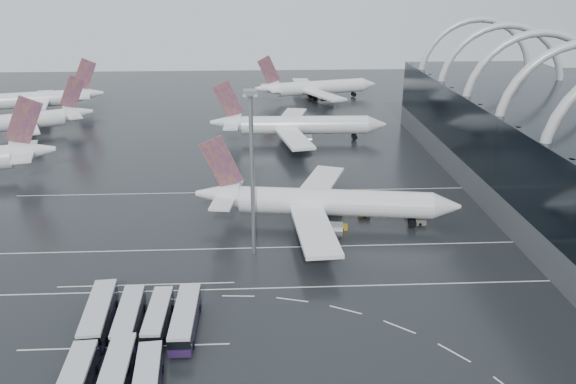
{
  "coord_description": "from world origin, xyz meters",
  "views": [
    {
      "loc": [
        -5.26,
        -78.93,
        46.49
      ],
      "look_at": [
        -0.25,
        21.58,
        7.0
      ],
      "focal_mm": 35.0,
      "sensor_mm": 36.0,
      "label": 1
    }
  ],
  "objects_px": {
    "airliner_gate_c": "(315,88)",
    "gse_cart_belly_c": "(342,227)",
    "jet_remote_mid": "(28,121)",
    "floodlight_mast": "(252,155)",
    "airliner_gate_b": "(295,126)",
    "bus_row_near_c": "(158,317)",
    "gse_cart_belly_a": "(364,214)",
    "bus_row_far_b": "(116,377)",
    "gse_cart_belly_e": "(363,192)",
    "bus_row_near_b": "(129,317)",
    "bus_row_near_a": "(99,315)",
    "jet_remote_far": "(43,99)",
    "gse_cart_belly_d": "(420,221)",
    "bus_row_far_c": "(147,384)",
    "airliner_main": "(322,203)",
    "gse_cart_belly_b": "(411,210)",
    "bus_row_near_d": "(185,318)"
  },
  "relations": [
    {
      "from": "gse_cart_belly_c",
      "to": "gse_cart_belly_d",
      "type": "relative_size",
      "value": 0.82
    },
    {
      "from": "bus_row_near_c",
      "to": "bus_row_far_b",
      "type": "relative_size",
      "value": 0.89
    },
    {
      "from": "bus_row_near_d",
      "to": "gse_cart_belly_a",
      "type": "xyz_separation_m",
      "value": [
        31.71,
        37.39,
        -1.2
      ]
    },
    {
      "from": "jet_remote_mid",
      "to": "floodlight_mast",
      "type": "relative_size",
      "value": 1.31
    },
    {
      "from": "gse_cart_belly_c",
      "to": "bus_row_near_c",
      "type": "bearing_deg",
      "value": -134.69
    },
    {
      "from": "jet_remote_far",
      "to": "gse_cart_belly_d",
      "type": "relative_size",
      "value": 17.79
    },
    {
      "from": "gse_cart_belly_b",
      "to": "gse_cart_belly_d",
      "type": "height_order",
      "value": "gse_cart_belly_b"
    },
    {
      "from": "jet_remote_far",
      "to": "bus_row_far_c",
      "type": "distance_m",
      "value": 159.58
    },
    {
      "from": "airliner_gate_b",
      "to": "gse_cart_belly_d",
      "type": "distance_m",
      "value": 64.17
    },
    {
      "from": "jet_remote_mid",
      "to": "gse_cart_belly_d",
      "type": "relative_size",
      "value": 15.97
    },
    {
      "from": "gse_cart_belly_c",
      "to": "bus_row_near_b",
      "type": "bearing_deg",
      "value": -138.25
    },
    {
      "from": "airliner_gate_b",
      "to": "gse_cart_belly_a",
      "type": "distance_m",
      "value": 57.34
    },
    {
      "from": "gse_cart_belly_d",
      "to": "jet_remote_mid",
      "type": "bearing_deg",
      "value": 145.2
    },
    {
      "from": "airliner_main",
      "to": "gse_cart_belly_d",
      "type": "xyz_separation_m",
      "value": [
        19.37,
        -1.51,
        -3.76
      ]
    },
    {
      "from": "airliner_main",
      "to": "bus_row_far_c",
      "type": "distance_m",
      "value": 54.12
    },
    {
      "from": "bus_row_near_c",
      "to": "bus_row_near_d",
      "type": "height_order",
      "value": "bus_row_near_d"
    },
    {
      "from": "jet_remote_far",
      "to": "gse_cart_belly_b",
      "type": "xyz_separation_m",
      "value": [
        107.17,
        -94.93,
        -4.1
      ]
    },
    {
      "from": "bus_row_near_a",
      "to": "bus_row_far_c",
      "type": "relative_size",
      "value": 1.1
    },
    {
      "from": "airliner_gate_c",
      "to": "gse_cart_belly_c",
      "type": "bearing_deg",
      "value": -107.54
    },
    {
      "from": "gse_cart_belly_e",
      "to": "bus_row_near_b",
      "type": "bearing_deg",
      "value": -130.5
    },
    {
      "from": "bus_row_near_c",
      "to": "gse_cart_belly_c",
      "type": "bearing_deg",
      "value": -44.74
    },
    {
      "from": "airliner_gate_b",
      "to": "gse_cart_belly_a",
      "type": "bearing_deg",
      "value": -77.95
    },
    {
      "from": "airliner_gate_b",
      "to": "jet_remote_far",
      "type": "height_order",
      "value": "jet_remote_far"
    },
    {
      "from": "airliner_gate_b",
      "to": "bus_row_near_c",
      "type": "relative_size",
      "value": 4.29
    },
    {
      "from": "airliner_gate_b",
      "to": "gse_cart_belly_b",
      "type": "bearing_deg",
      "value": -68.2
    },
    {
      "from": "gse_cart_belly_e",
      "to": "bus_row_near_a",
      "type": "bearing_deg",
      "value": -133.64
    },
    {
      "from": "gse_cart_belly_b",
      "to": "gse_cart_belly_d",
      "type": "bearing_deg",
      "value": -86.4
    },
    {
      "from": "airliner_gate_b",
      "to": "jet_remote_mid",
      "type": "xyz_separation_m",
      "value": [
        -80.72,
        10.02,
        -0.04
      ]
    },
    {
      "from": "gse_cart_belly_b",
      "to": "bus_row_near_a",
      "type": "bearing_deg",
      "value": -145.28
    },
    {
      "from": "airliner_gate_c",
      "to": "bus_row_far_c",
      "type": "distance_m",
      "value": 167.6
    },
    {
      "from": "gse_cart_belly_b",
      "to": "bus_row_near_b",
      "type": "bearing_deg",
      "value": -142.6
    },
    {
      "from": "bus_row_near_b",
      "to": "bus_row_far_b",
      "type": "xyz_separation_m",
      "value": [
        1.14,
        -12.62,
        0.08
      ]
    },
    {
      "from": "floodlight_mast",
      "to": "gse_cart_belly_e",
      "type": "xyz_separation_m",
      "value": [
        24.21,
        26.81,
        -17.75
      ]
    },
    {
      "from": "bus_row_near_b",
      "to": "bus_row_near_c",
      "type": "xyz_separation_m",
      "value": [
        4.0,
        -0.01,
        -0.1
      ]
    },
    {
      "from": "bus_row_near_d",
      "to": "jet_remote_mid",
      "type": "bearing_deg",
      "value": 30.09
    },
    {
      "from": "airliner_gate_b",
      "to": "bus_row_near_b",
      "type": "xyz_separation_m",
      "value": [
        -29.01,
        -92.8,
        -2.78
      ]
    },
    {
      "from": "bus_row_near_a",
      "to": "floodlight_mast",
      "type": "relative_size",
      "value": 0.49
    },
    {
      "from": "bus_row_near_a",
      "to": "bus_row_near_b",
      "type": "distance_m",
      "value": 4.31
    },
    {
      "from": "bus_row_far_c",
      "to": "gse_cart_belly_e",
      "type": "xyz_separation_m",
      "value": [
        36.44,
        62.48,
        -1.19
      ]
    },
    {
      "from": "airliner_main",
      "to": "airliner_gate_c",
      "type": "bearing_deg",
      "value": 93.34
    },
    {
      "from": "airliner_main",
      "to": "bus_row_far_c",
      "type": "xyz_separation_m",
      "value": [
        -25.46,
        -47.69,
        -2.69
      ]
    },
    {
      "from": "gse_cart_belly_a",
      "to": "airliner_gate_c",
      "type": "bearing_deg",
      "value": 89.75
    },
    {
      "from": "airliner_gate_b",
      "to": "bus_row_far_b",
      "type": "xyz_separation_m",
      "value": [
        -27.87,
        -105.42,
        -2.7
      ]
    },
    {
      "from": "airliner_gate_b",
      "to": "bus_row_far_c",
      "type": "distance_m",
      "value": 109.44
    },
    {
      "from": "bus_row_far_b",
      "to": "gse_cart_belly_a",
      "type": "distance_m",
      "value": 62.48
    },
    {
      "from": "bus_row_far_c",
      "to": "floodlight_mast",
      "type": "bearing_deg",
      "value": -24.13
    },
    {
      "from": "airliner_gate_b",
      "to": "bus_row_far_c",
      "type": "bearing_deg",
      "value": -101.31
    },
    {
      "from": "airliner_gate_c",
      "to": "bus_row_near_a",
      "type": "height_order",
      "value": "airliner_gate_c"
    },
    {
      "from": "airliner_gate_c",
      "to": "gse_cart_belly_a",
      "type": "relative_size",
      "value": 21.89
    },
    {
      "from": "jet_remote_mid",
      "to": "jet_remote_far",
      "type": "distance_m",
      "value": 30.54
    }
  ]
}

